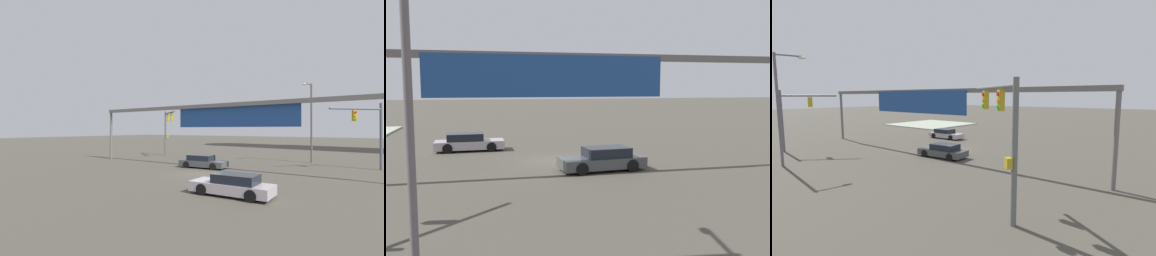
% 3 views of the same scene
% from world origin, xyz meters
% --- Properties ---
extents(ground_plane, '(227.52, 227.52, 0.00)m').
position_xyz_m(ground_plane, '(0.00, 0.00, 0.00)').
color(ground_plane, '#4B463D').
extents(traffic_signal_near_corner, '(4.19, 3.53, 6.13)m').
position_xyz_m(traffic_signal_near_corner, '(-11.88, 10.01, 4.16)').
color(traffic_signal_near_corner, '#5B615E').
rests_on(traffic_signal_near_corner, ground).
extents(traffic_signal_opposite_side, '(3.86, 3.78, 5.99)m').
position_xyz_m(traffic_signal_opposite_side, '(11.18, 10.19, 3.96)').
color(traffic_signal_opposite_side, '#5A5B67').
rests_on(traffic_signal_opposite_side, ground).
extents(streetlamp_curved_arm, '(0.66, 2.15, 8.62)m').
position_xyz_m(streetlamp_curved_arm, '(5.75, 12.90, 4.93)').
color(streetlamp_curved_arm, '#625A5F').
rests_on(streetlamp_curved_arm, ground).
extents(overhead_sign_gantry, '(31.03, 0.43, 6.01)m').
position_xyz_m(overhead_sign_gantry, '(0.30, 3.38, 5.15)').
color(overhead_sign_gantry, slate).
rests_on(overhead_sign_gantry, ground).
extents(sedan_car_approaching, '(4.56, 2.17, 1.21)m').
position_xyz_m(sedan_car_approaching, '(-1.89, 3.11, 0.57)').
color(sedan_car_approaching, '#444749').
rests_on(sedan_car_approaching, ground).
extents(sedan_car_waiting_far, '(4.60, 1.96, 1.21)m').
position_xyz_m(sedan_car_waiting_far, '(5.17, -5.05, 0.57)').
color(sedan_car_waiting_far, '#B6ABB2').
rests_on(sedan_car_waiting_far, ground).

